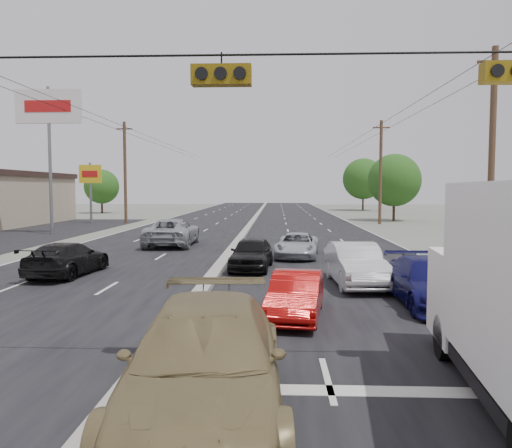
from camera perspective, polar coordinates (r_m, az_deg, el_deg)
The scene contains 20 objects.
ground at distance 9.82m, azimuth -12.91°, elevation -16.75°, with size 200.00×200.00×0.00m, color #606356.
road_surface at distance 39.08m, azimuth -1.26°, elevation -1.01°, with size 20.00×160.00×0.02m, color black.
center_median at distance 39.07m, azimuth -1.26°, elevation -0.86°, with size 0.50×160.00×0.20m, color gray.
utility_pole_left_c at distance 51.12m, azimuth -14.73°, elevation 5.79°, with size 1.60×0.30×10.00m.
utility_pole_right_b at distance 25.92m, azimuth 25.35°, elevation 7.31°, with size 1.60×0.30×10.00m.
utility_pole_right_c at distance 49.89m, azimuth 14.05°, elevation 5.85°, with size 1.60×0.30×10.00m.
traffic_signals at distance 9.14m, azimuth -4.61°, elevation 16.82°, with size 25.00×0.30×0.54m.
pole_sign_billboard at distance 40.93m, azimuth -22.61°, elevation 11.36°, with size 5.00×0.25×11.00m.
pole_sign_far at distance 52.23m, azimuth -18.40°, elevation 4.91°, with size 2.20×0.25×6.00m.
tree_left_far at distance 73.07m, azimuth -17.24°, elevation 4.10°, with size 4.80×4.80×6.12m.
tree_right_mid at distance 55.29m, azimuth 15.53°, elevation 4.84°, with size 5.60×5.60×7.14m.
tree_right_far at distance 80.01m, azimuth 12.16°, elevation 5.07°, with size 6.40×6.40×8.16m.
tan_sedan at distance 7.86m, azimuth -5.81°, elevation -15.53°, with size 2.36×5.80×1.68m, color olive.
red_sedan at distance 13.54m, azimuth 4.61°, elevation -8.15°, with size 1.29×3.70×1.22m, color #A70C0A.
queue_car_a at distance 21.35m, azimuth -0.52°, elevation -3.40°, with size 1.63×4.06×1.38m, color black.
queue_car_b at distance 18.24m, azimuth 11.30°, elevation -4.59°, with size 1.59×4.55×1.50m, color #BCBDBE.
queue_car_c at distance 25.14m, azimuth 4.71°, elevation -2.47°, with size 2.02×4.37×1.21m, color #B4B5BC.
queue_car_d at distance 15.72m, azimuth 19.20°, elevation -6.33°, with size 1.95×4.79×1.39m, color #0F0F4D.
oncoming_near at distance 21.26m, azimuth -20.75°, elevation -3.77°, with size 1.86×4.58×1.33m, color black.
oncoming_far at distance 30.53m, azimuth -9.55°, elevation -0.96°, with size 2.71×5.88×1.63m, color #999CA1.
Camera 1 is at (2.47, -8.85, 3.48)m, focal length 35.00 mm.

